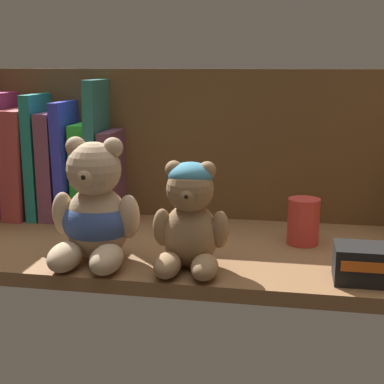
{
  "coord_description": "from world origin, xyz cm",
  "views": [
    {
      "loc": [
        16.6,
        -79.04,
        28.93
      ],
      "look_at": [
        2.32,
        0.0,
        10.26
      ],
      "focal_mm": 52.09,
      "sensor_mm": 36.0,
      "label": 1
    }
  ],
  "objects_px": {
    "book_1": "(28,161)",
    "small_product_box": "(367,264)",
    "book_6": "(101,150)",
    "book_0": "(8,153)",
    "book_3": "(59,164)",
    "book_5": "(87,170)",
    "book_2": "(44,155)",
    "book_7": "(116,174)",
    "book_4": "(72,159)",
    "teddy_bear_larger": "(95,214)",
    "pillar_candle": "(303,221)",
    "teddy_bear_smaller": "(190,219)"
  },
  "relations": [
    {
      "from": "book_1",
      "to": "teddy_bear_smaller",
      "type": "relative_size",
      "value": 1.32
    },
    {
      "from": "book_1",
      "to": "teddy_bear_larger",
      "type": "distance_m",
      "value": 0.3
    },
    {
      "from": "book_0",
      "to": "book_1",
      "type": "distance_m",
      "value": 0.04
    },
    {
      "from": "teddy_bear_larger",
      "to": "book_7",
      "type": "bearing_deg",
      "value": 100.56
    },
    {
      "from": "book_0",
      "to": "book_4",
      "type": "xyz_separation_m",
      "value": [
        0.12,
        0.0,
        -0.01
      ]
    },
    {
      "from": "book_3",
      "to": "book_4",
      "type": "height_order",
      "value": "book_4"
    },
    {
      "from": "book_2",
      "to": "book_6",
      "type": "xyz_separation_m",
      "value": [
        0.11,
        0.0,
        0.01
      ]
    },
    {
      "from": "small_product_box",
      "to": "book_4",
      "type": "bearing_deg",
      "value": 154.09
    },
    {
      "from": "book_7",
      "to": "teddy_bear_larger",
      "type": "height_order",
      "value": "teddy_bear_larger"
    },
    {
      "from": "book_1",
      "to": "book_7",
      "type": "bearing_deg",
      "value": 0.0
    },
    {
      "from": "book_3",
      "to": "pillar_candle",
      "type": "distance_m",
      "value": 0.45
    },
    {
      "from": "book_1",
      "to": "book_3",
      "type": "distance_m",
      "value": 0.06
    },
    {
      "from": "book_5",
      "to": "book_6",
      "type": "bearing_deg",
      "value": 0.0
    },
    {
      "from": "book_4",
      "to": "teddy_bear_larger",
      "type": "height_order",
      "value": "book_4"
    },
    {
      "from": "book_4",
      "to": "book_6",
      "type": "relative_size",
      "value": 0.85
    },
    {
      "from": "book_5",
      "to": "book_7",
      "type": "bearing_deg",
      "value": 0.0
    },
    {
      "from": "book_6",
      "to": "teddy_bear_smaller",
      "type": "relative_size",
      "value": 1.67
    },
    {
      "from": "teddy_bear_smaller",
      "to": "small_product_box",
      "type": "distance_m",
      "value": 0.23
    },
    {
      "from": "book_3",
      "to": "book_4",
      "type": "xyz_separation_m",
      "value": [
        0.03,
        0.0,
        0.01
      ]
    },
    {
      "from": "book_5",
      "to": "teddy_bear_larger",
      "type": "relative_size",
      "value": 0.97
    },
    {
      "from": "book_2",
      "to": "teddy_bear_smaller",
      "type": "distance_m",
      "value": 0.39
    },
    {
      "from": "pillar_candle",
      "to": "small_product_box",
      "type": "relative_size",
      "value": 0.85
    },
    {
      "from": "book_5",
      "to": "teddy_bear_smaller",
      "type": "relative_size",
      "value": 1.15
    },
    {
      "from": "book_0",
      "to": "book_1",
      "type": "xyz_separation_m",
      "value": [
        0.04,
        0.0,
        -0.01
      ]
    },
    {
      "from": "book_2",
      "to": "book_7",
      "type": "height_order",
      "value": "book_2"
    },
    {
      "from": "book_5",
      "to": "teddy_bear_smaller",
      "type": "distance_m",
      "value": 0.32
    },
    {
      "from": "book_0",
      "to": "book_3",
      "type": "distance_m",
      "value": 0.1
    },
    {
      "from": "book_1",
      "to": "teddy_bear_larger",
      "type": "height_order",
      "value": "book_1"
    },
    {
      "from": "small_product_box",
      "to": "book_2",
      "type": "bearing_deg",
      "value": 156.35
    },
    {
      "from": "book_7",
      "to": "pillar_candle",
      "type": "relative_size",
      "value": 2.22
    },
    {
      "from": "book_4",
      "to": "small_product_box",
      "type": "xyz_separation_m",
      "value": [
        0.48,
        -0.23,
        -0.08
      ]
    },
    {
      "from": "teddy_bear_larger",
      "to": "pillar_candle",
      "type": "xyz_separation_m",
      "value": [
        0.28,
        0.13,
        -0.03
      ]
    },
    {
      "from": "book_7",
      "to": "small_product_box",
      "type": "bearing_deg",
      "value": -30.25
    },
    {
      "from": "book_3",
      "to": "small_product_box",
      "type": "relative_size",
      "value": 2.26
    },
    {
      "from": "book_3",
      "to": "book_7",
      "type": "bearing_deg",
      "value": 0.0
    },
    {
      "from": "book_1",
      "to": "book_5",
      "type": "distance_m",
      "value": 0.11
    },
    {
      "from": "book_4",
      "to": "book_7",
      "type": "height_order",
      "value": "book_4"
    },
    {
      "from": "book_1",
      "to": "teddy_bear_smaller",
      "type": "distance_m",
      "value": 0.41
    },
    {
      "from": "small_product_box",
      "to": "book_1",
      "type": "bearing_deg",
      "value": 157.5
    },
    {
      "from": "book_1",
      "to": "book_6",
      "type": "distance_m",
      "value": 0.14
    },
    {
      "from": "book_1",
      "to": "small_product_box",
      "type": "bearing_deg",
      "value": -22.5
    },
    {
      "from": "book_1",
      "to": "book_6",
      "type": "bearing_deg",
      "value": 0.0
    },
    {
      "from": "book_4",
      "to": "teddy_bear_larger",
      "type": "distance_m",
      "value": 0.26
    },
    {
      "from": "book_2",
      "to": "teddy_bear_larger",
      "type": "xyz_separation_m",
      "value": [
        0.18,
        -0.22,
        -0.04
      ]
    },
    {
      "from": "teddy_bear_larger",
      "to": "teddy_bear_smaller",
      "type": "distance_m",
      "value": 0.13
    },
    {
      "from": "book_2",
      "to": "book_3",
      "type": "height_order",
      "value": "book_2"
    },
    {
      "from": "book_5",
      "to": "book_6",
      "type": "height_order",
      "value": "book_6"
    },
    {
      "from": "book_0",
      "to": "book_6",
      "type": "distance_m",
      "value": 0.18
    },
    {
      "from": "book_2",
      "to": "book_5",
      "type": "relative_size",
      "value": 1.3
    },
    {
      "from": "book_3",
      "to": "book_2",
      "type": "bearing_deg",
      "value": 180.0
    }
  ]
}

